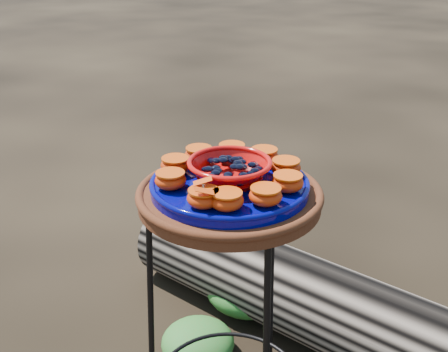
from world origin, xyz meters
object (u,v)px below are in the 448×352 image
Objects in this scene: red_bowl at (230,171)px; driftwood_log at (331,309)px; plant_stand at (229,324)px; cobalt_plate at (230,186)px; terracotta_saucer at (229,198)px.

red_bowl reaches higher than driftwood_log.
plant_stand reaches higher than driftwood_log.
cobalt_plate reaches higher than driftwood_log.
red_bowl is at bearing -99.86° from driftwood_log.
terracotta_saucer is 2.33× the size of red_bowl.
red_bowl reaches higher than plant_stand.
terracotta_saucer reaches higher than driftwood_log.
terracotta_saucer is at bearing 0.00° from plant_stand.
cobalt_plate is 0.04m from red_bowl.
plant_stand is at bearing 0.00° from terracotta_saucer.
plant_stand is at bearing 0.00° from red_bowl.
terracotta_saucer is at bearing 0.00° from red_bowl.
red_bowl is 0.80m from driftwood_log.
terracotta_saucer is 0.07m from red_bowl.
driftwood_log is at bearing 80.14° from terracotta_saucer.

